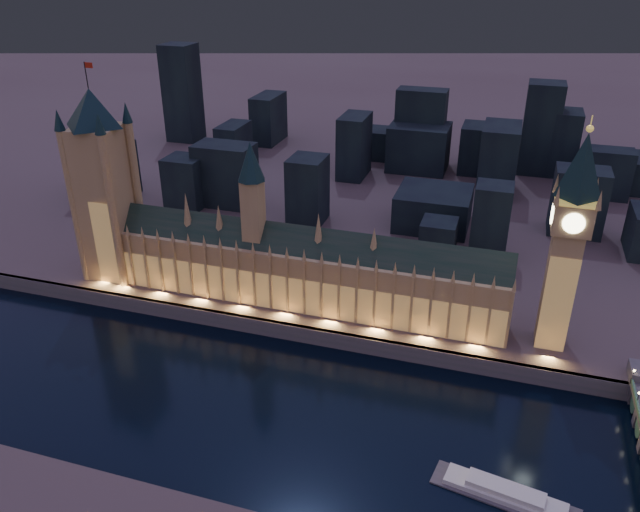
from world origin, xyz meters
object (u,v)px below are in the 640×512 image
(elizabeth_tower, at_px, (571,226))
(palace_of_westminster, at_px, (293,267))
(victoria_tower, at_px, (103,176))
(river_boat, at_px, (505,493))

(elizabeth_tower, bearing_deg, palace_of_westminster, -179.92)
(palace_of_westminster, bearing_deg, victoria_tower, 179.91)
(palace_of_westminster, height_order, river_boat, palace_of_westminster)
(palace_of_westminster, xyz_separation_m, victoria_tower, (-99.18, 0.16, 35.21))
(victoria_tower, relative_size, river_boat, 2.20)
(palace_of_westminster, height_order, elizabeth_tower, elizabeth_tower)
(river_boat, bearing_deg, elizabeth_tower, 81.02)
(elizabeth_tower, bearing_deg, victoria_tower, -180.00)
(palace_of_westminster, distance_m, river_boat, 138.44)
(elizabeth_tower, relative_size, river_boat, 2.03)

